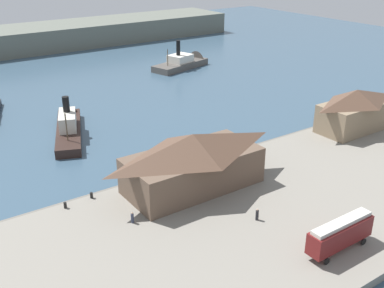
% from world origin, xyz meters
% --- Properties ---
extents(ground_plane, '(320.00, 320.00, 0.00)m').
position_xyz_m(ground_plane, '(0.00, 0.00, 0.00)').
color(ground_plane, '#385166').
extents(quay_promenade, '(110.00, 36.00, 1.20)m').
position_xyz_m(quay_promenade, '(0.00, -22.00, 0.60)').
color(quay_promenade, gray).
rests_on(quay_promenade, ground).
extents(seawall_edge, '(110.00, 0.80, 1.00)m').
position_xyz_m(seawall_edge, '(0.00, -3.60, 0.50)').
color(seawall_edge, '#666159').
rests_on(seawall_edge, ground).
extents(ferry_shed_customs_shed, '(21.13, 10.21, 8.81)m').
position_xyz_m(ferry_shed_customs_shed, '(-1.78, -10.56, 5.68)').
color(ferry_shed_customs_shed, brown).
rests_on(ferry_shed_customs_shed, quay_promenade).
extents(ferry_shed_central_terminal, '(15.17, 7.79, 8.42)m').
position_xyz_m(ferry_shed_central_terminal, '(38.29, -9.24, 5.48)').
color(ferry_shed_central_terminal, '#847056').
rests_on(ferry_shed_central_terminal, quay_promenade).
extents(street_tram, '(9.77, 2.41, 4.16)m').
position_xyz_m(street_tram, '(3.82, -34.03, 3.64)').
color(street_tram, maroon).
rests_on(street_tram, quay_promenade).
extents(pedestrian_near_east_shed, '(0.41, 0.41, 1.64)m').
position_xyz_m(pedestrian_near_east_shed, '(-14.25, -14.22, 1.95)').
color(pedestrian_near_east_shed, '#33384C').
rests_on(pedestrian_near_east_shed, quay_promenade).
extents(pedestrian_walking_east, '(0.43, 0.43, 1.73)m').
position_xyz_m(pedestrian_walking_east, '(0.09, -23.26, 1.99)').
color(pedestrian_walking_east, '#232328').
rests_on(pedestrian_walking_east, quay_promenade).
extents(mooring_post_west, '(0.44, 0.44, 0.90)m').
position_xyz_m(mooring_post_west, '(-16.14, -4.87, 1.65)').
color(mooring_post_west, black).
rests_on(mooring_post_west, quay_promenade).
extents(mooring_post_center_east, '(0.44, 0.44, 0.90)m').
position_xyz_m(mooring_post_center_east, '(-20.36, -5.38, 1.65)').
color(mooring_post_center_east, black).
rests_on(mooring_post_center_east, quay_promenade).
extents(ferry_moored_east, '(21.96, 11.89, 10.86)m').
position_xyz_m(ferry_moored_east, '(42.36, 57.00, 1.42)').
color(ferry_moored_east, '#514C47').
rests_on(ferry_moored_east, ground).
extents(ferry_departing_north, '(13.23, 24.71, 9.17)m').
position_xyz_m(ferry_departing_north, '(-8.08, 25.42, 1.53)').
color(ferry_departing_north, black).
rests_on(ferry_departing_north, ground).
extents(far_headland, '(180.00, 24.00, 8.00)m').
position_xyz_m(far_headland, '(0.00, 110.00, 4.00)').
color(far_headland, '#60665B').
rests_on(far_headland, ground).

